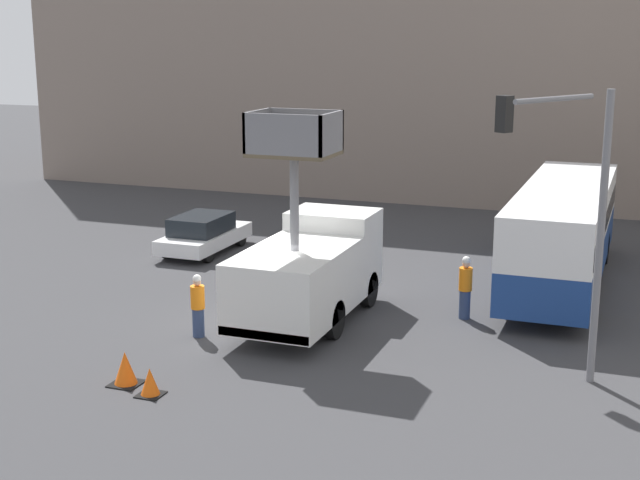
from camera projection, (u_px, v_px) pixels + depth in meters
name	position (u px, v px, depth m)	size (l,w,h in m)	color
ground_plane	(269.00, 324.00, 25.08)	(120.00, 120.00, 0.00)	#38383A
building_backdrop_far	(457.00, 41.00, 44.91)	(44.00, 10.00, 15.09)	gray
utility_truck	(309.00, 268.00, 24.96)	(2.54, 6.13, 6.04)	silver
city_bus	(563.00, 228.00, 28.49)	(2.60, 11.19, 3.26)	navy
traffic_light_pole	(567.00, 186.00, 20.71)	(2.83, 2.59, 6.83)	slate
road_worker_near_truck	(198.00, 306.00, 23.90)	(0.38, 0.38, 1.74)	navy
road_worker_directing	(465.00, 288.00, 25.40)	(0.38, 0.38, 1.84)	navy
traffic_cone_near_truck	(125.00, 369.00, 20.74)	(0.70, 0.70, 0.80)	black
traffic_cone_mid_road	(150.00, 383.00, 20.13)	(0.57, 0.57, 0.65)	black
parked_car_curbside	(203.00, 233.00, 33.06)	(1.89, 4.34, 1.44)	silver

